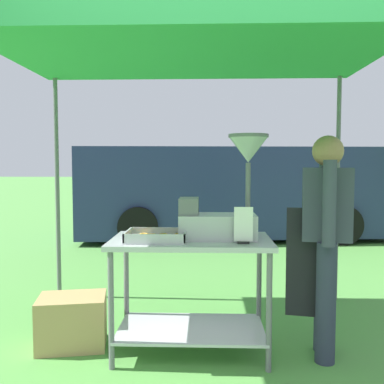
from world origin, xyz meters
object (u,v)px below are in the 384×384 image
object	(u,v)px
van_navy	(233,191)
donut_cart	(191,273)
menu_sign	(243,228)
vendor	(325,234)
donut_tray	(157,238)
stall_canopy	(192,49)
supply_crate	(72,321)
donut_fryer	(226,199)

from	to	relation	value
van_navy	donut_cart	bearing A→B (deg)	-96.77
menu_sign	vendor	distance (m)	0.62
donut_cart	menu_sign	size ratio (longest dim) A/B	4.62
donut_tray	vendor	world-z (taller)	vendor
stall_canopy	donut_tray	xyz separation A→B (m)	(-0.24, -0.19, -1.37)
donut_tray	supply_crate	size ratio (longest dim) A/B	0.76
donut_fryer	vendor	bearing A→B (deg)	-2.38
vendor	donut_fryer	bearing A→B (deg)	177.62
stall_canopy	donut_cart	world-z (taller)	stall_canopy
donut_fryer	supply_crate	distance (m)	1.51
stall_canopy	donut_tray	bearing A→B (deg)	-142.49
donut_cart	donut_tray	world-z (taller)	donut_tray
donut_fryer	vendor	distance (m)	0.76
donut_cart	vendor	xyz separation A→B (m)	(0.97, -0.03, 0.30)
donut_cart	vendor	distance (m)	1.01
donut_cart	menu_sign	world-z (taller)	menu_sign
stall_canopy	donut_fryer	size ratio (longest dim) A/B	4.06
donut_fryer	supply_crate	size ratio (longest dim) A/B	1.35
donut_cart	supply_crate	bearing A→B (deg)	175.21
donut_fryer	menu_sign	distance (m)	0.28
menu_sign	van_navy	size ratio (longest dim) A/B	0.04
donut_fryer	supply_crate	xyz separation A→B (m)	(-1.17, 0.08, -0.95)
donut_tray	menu_sign	xyz separation A→B (m)	(0.61, -0.09, 0.09)
menu_sign	supply_crate	size ratio (longest dim) A/B	0.45
donut_cart	donut_tray	distance (m)	0.38
van_navy	donut_fryer	bearing A→B (deg)	-93.99
stall_canopy	menu_sign	distance (m)	1.37
stall_canopy	van_navy	xyz separation A→B (m)	(0.61, 5.04, -1.38)
menu_sign	vendor	xyz separation A→B (m)	(0.60, 0.16, -0.06)
donut_fryer	van_navy	world-z (taller)	van_navy
vendor	van_navy	distance (m)	5.17
donut_fryer	vendor	size ratio (longest dim) A/B	0.47
vendor	donut_cart	bearing A→B (deg)	178.36
stall_canopy	menu_sign	bearing A→B (deg)	-37.35
donut_fryer	van_navy	size ratio (longest dim) A/B	0.13
supply_crate	vendor	bearing A→B (deg)	-3.18
stall_canopy	van_navy	world-z (taller)	stall_canopy
donut_tray	menu_sign	distance (m)	0.62
van_navy	vendor	bearing A→B (deg)	-86.01
donut_tray	supply_crate	distance (m)	0.98
supply_crate	van_navy	world-z (taller)	van_navy
vendor	stall_canopy	bearing A→B (deg)	172.63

